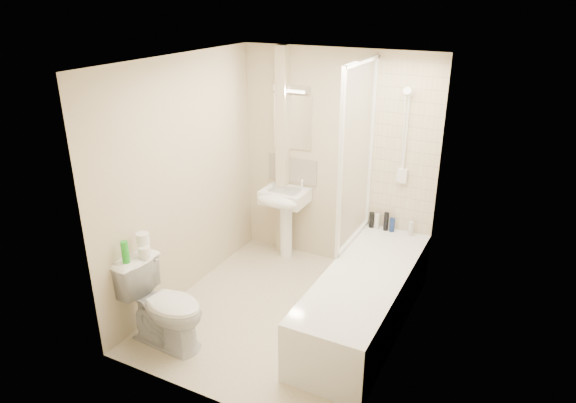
% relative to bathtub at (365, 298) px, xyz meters
% --- Properties ---
extents(floor, '(2.50, 2.50, 0.00)m').
position_rel_bathtub_xyz_m(floor, '(-0.75, -0.20, -0.29)').
color(floor, beige).
rests_on(floor, ground).
extents(wall_back, '(2.20, 0.02, 2.40)m').
position_rel_bathtub_xyz_m(wall_back, '(-0.75, 1.05, 0.91)').
color(wall_back, beige).
rests_on(wall_back, ground).
extents(wall_left, '(0.02, 2.50, 2.40)m').
position_rel_bathtub_xyz_m(wall_left, '(-1.85, -0.20, 0.91)').
color(wall_left, beige).
rests_on(wall_left, ground).
extents(wall_right, '(0.02, 2.50, 2.40)m').
position_rel_bathtub_xyz_m(wall_right, '(0.35, -0.20, 0.91)').
color(wall_right, beige).
rests_on(wall_right, ground).
extents(ceiling, '(2.20, 2.50, 0.02)m').
position_rel_bathtub_xyz_m(ceiling, '(-0.75, -0.20, 2.11)').
color(ceiling, white).
rests_on(ceiling, wall_back).
extents(tile_back, '(0.70, 0.01, 1.75)m').
position_rel_bathtub_xyz_m(tile_back, '(0.00, 1.04, 1.14)').
color(tile_back, beige).
rests_on(tile_back, wall_back).
extents(tile_right, '(0.01, 2.10, 1.75)m').
position_rel_bathtub_xyz_m(tile_right, '(0.34, 0.00, 1.14)').
color(tile_right, beige).
rests_on(tile_right, wall_right).
extents(pipe_boxing, '(0.12, 0.12, 2.40)m').
position_rel_bathtub_xyz_m(pipe_boxing, '(-1.37, 0.99, 0.91)').
color(pipe_boxing, beige).
rests_on(pipe_boxing, ground).
extents(splashback, '(0.60, 0.02, 0.30)m').
position_rel_bathtub_xyz_m(splashback, '(-1.27, 1.04, 0.74)').
color(splashback, beige).
rests_on(splashback, wall_back).
extents(mirror, '(0.46, 0.01, 0.60)m').
position_rel_bathtub_xyz_m(mirror, '(-1.27, 1.04, 1.29)').
color(mirror, white).
rests_on(mirror, wall_back).
extents(strip_light, '(0.42, 0.07, 0.07)m').
position_rel_bathtub_xyz_m(strip_light, '(-1.27, 1.02, 1.66)').
color(strip_light, silver).
rests_on(strip_light, wall_back).
extents(bathtub, '(0.70, 2.10, 0.55)m').
position_rel_bathtub_xyz_m(bathtub, '(0.00, 0.00, 0.00)').
color(bathtub, white).
rests_on(bathtub, ground).
extents(shower_screen, '(0.04, 0.92, 1.80)m').
position_rel_bathtub_xyz_m(shower_screen, '(-0.35, 0.60, 1.16)').
color(shower_screen, white).
rests_on(shower_screen, bathtub).
extents(shower_fixture, '(0.10, 0.16, 0.99)m').
position_rel_bathtub_xyz_m(shower_fixture, '(-0.00, 0.99, 1.26)').
color(shower_fixture, white).
rests_on(shower_fixture, wall_back).
extents(pedestal_sink, '(0.50, 0.47, 0.96)m').
position_rel_bathtub_xyz_m(pedestal_sink, '(-1.27, 0.81, 0.39)').
color(pedestal_sink, white).
rests_on(pedestal_sink, ground).
extents(bottle_black_a, '(0.05, 0.05, 0.17)m').
position_rel_bathtub_xyz_m(bottle_black_a, '(-0.28, 0.96, 0.35)').
color(bottle_black_a, black).
rests_on(bottle_black_a, bathtub).
extents(bottle_white_a, '(0.05, 0.05, 0.16)m').
position_rel_bathtub_xyz_m(bottle_white_a, '(-0.21, 0.96, 0.34)').
color(bottle_white_a, silver).
rests_on(bottle_white_a, bathtub).
extents(bottle_black_b, '(0.05, 0.05, 0.20)m').
position_rel_bathtub_xyz_m(bottle_black_b, '(-0.12, 0.96, 0.36)').
color(bottle_black_b, black).
rests_on(bottle_black_b, bathtub).
extents(bottle_blue, '(0.06, 0.06, 0.15)m').
position_rel_bathtub_xyz_m(bottle_blue, '(-0.05, 0.96, 0.34)').
color(bottle_blue, navy).
rests_on(bottle_blue, bathtub).
extents(bottle_white_b, '(0.06, 0.06, 0.15)m').
position_rel_bathtub_xyz_m(bottle_white_b, '(0.15, 0.96, 0.34)').
color(bottle_white_b, silver).
rests_on(bottle_white_b, bathtub).
extents(toilet, '(0.53, 0.82, 0.78)m').
position_rel_bathtub_xyz_m(toilet, '(-1.47, -1.05, 0.10)').
color(toilet, white).
rests_on(toilet, ground).
extents(toilet_roll_lower, '(0.10, 0.10, 0.10)m').
position_rel_bathtub_xyz_m(toilet_roll_lower, '(-1.69, -0.99, 0.54)').
color(toilet_roll_lower, white).
rests_on(toilet_roll_lower, toilet).
extents(toilet_roll_upper, '(0.11, 0.11, 0.10)m').
position_rel_bathtub_xyz_m(toilet_roll_upper, '(-1.73, -0.95, 0.64)').
color(toilet_roll_upper, white).
rests_on(toilet_roll_upper, toilet_roll_lower).
extents(green_bottle, '(0.06, 0.06, 0.20)m').
position_rel_bathtub_xyz_m(green_bottle, '(-1.76, -1.14, 0.59)').
color(green_bottle, green).
rests_on(green_bottle, toilet).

